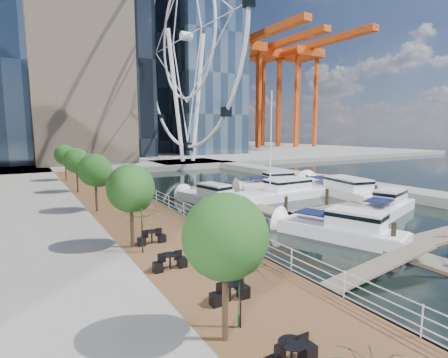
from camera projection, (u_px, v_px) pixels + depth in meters
The scene contains 18 objects.
ground at pixel (333, 250), 21.74m from camera, with size 520.00×520.00×0.00m, color black.
boardwalk at pixel (124, 211), 29.94m from camera, with size 6.00×60.00×1.00m, color brown.
seawall at pixel (158, 207), 31.45m from camera, with size 0.25×60.00×1.00m, color #595954.
land_far at pixel (80, 153), 108.68m from camera, with size 200.00×114.00×1.00m, color gray.
breakwater at pixel (323, 180), 48.79m from camera, with size 4.00×60.00×1.00m, color gray.
pier at pixel (188, 164), 73.07m from camera, with size 14.00×12.00×1.00m, color gray.
railing at pixel (156, 196), 31.26m from camera, with size 0.10×60.00×1.05m, color white, non-canonical shape.
floating_docks at pixel (312, 201), 34.19m from camera, with size 16.00×34.00×2.60m.
ferris_wheel at pixel (186, 37), 69.56m from camera, with size 5.80×45.60×47.80m.
port_cranes at pixel (267, 97), 134.63m from camera, with size 40.00×52.00×38.00m.
street_trees at pixel (95, 170), 27.35m from camera, with size 2.60×42.60×4.60m.
cafe_tables at pixel (197, 275), 14.61m from camera, with size 2.50×13.70×0.74m.
yacht_foreground at pixel (386, 214), 30.95m from camera, with size 2.54×9.48×2.15m, color white, non-canonical shape.
pedestrian_near at pixel (218, 227), 19.72m from camera, with size 0.70×0.46×1.92m, color #464A5D.
pedestrian_mid at pixel (124, 190), 31.83m from camera, with size 0.94×0.73×1.93m, color #7D6756.
pedestrian_far at pixel (95, 173), 44.58m from camera, with size 1.13×0.47×1.93m, color #363F44.
moored_yachts at pixel (292, 201), 36.85m from camera, with size 20.76×29.27×11.50m.
cafe_seating at pixel (206, 275), 12.67m from camera, with size 3.64×16.49×2.47m.
Camera 1 is at (-16.49, -14.56, 7.39)m, focal length 28.00 mm.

